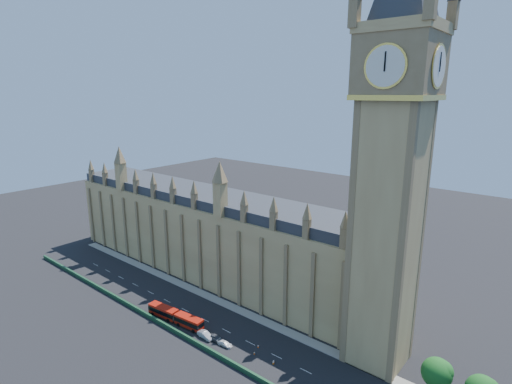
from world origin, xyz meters
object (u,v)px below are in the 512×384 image
Objects in this scene: red_bus at (175,316)px; car_silver at (205,335)px; car_white at (225,344)px; car_grey at (216,338)px.

red_bus is 3.87× the size of car_silver.
car_white is at bearing -79.82° from car_silver.
car_silver is (-2.96, -0.81, 0.02)m from car_grey.
car_grey reaches higher than car_white.
red_bus reaches higher than car_white.
red_bus is 14.47m from car_grey.
car_grey is 3.07m from car_silver.
red_bus is 17.43m from car_white.
car_silver is at bearing 105.07° from car_grey.
car_white is (5.92, 0.72, -0.19)m from car_silver.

